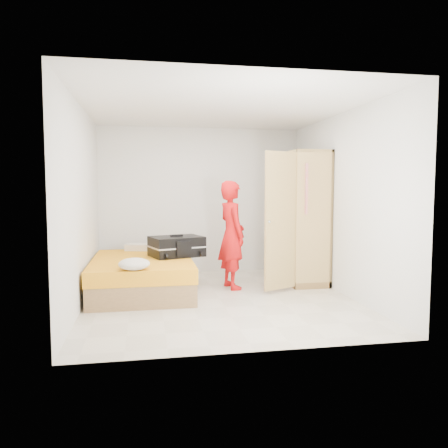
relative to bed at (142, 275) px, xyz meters
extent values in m
plane|color=beige|center=(1.05, -0.59, -0.25)|extent=(4.00, 4.00, 0.00)
plane|color=white|center=(1.05, -0.59, 2.35)|extent=(4.00, 4.00, 0.00)
cube|color=white|center=(1.05, 1.41, 1.05)|extent=(3.60, 0.02, 2.60)
cube|color=white|center=(1.05, -2.59, 1.05)|extent=(3.60, 0.02, 2.60)
cube|color=white|center=(-0.75, -0.59, 1.05)|extent=(0.02, 4.00, 2.60)
cube|color=white|center=(2.85, -0.59, 1.05)|extent=(0.02, 4.00, 2.60)
cube|color=#9A7546|center=(0.00, 0.00, -0.10)|extent=(1.40, 2.00, 0.30)
cube|color=orange|center=(0.00, 0.00, 0.15)|extent=(1.42, 2.02, 0.20)
cube|color=tan|center=(2.82, 0.31, 0.80)|extent=(0.04, 1.20, 2.10)
cube|color=tan|center=(2.55, -0.27, 0.80)|extent=(0.58, 0.04, 2.10)
cube|color=tan|center=(2.55, 0.89, 0.80)|extent=(0.58, 0.04, 2.10)
cube|color=tan|center=(2.55, 0.31, 1.83)|extent=(0.58, 1.20, 0.04)
cube|color=#AB8649|center=(2.55, 0.31, -0.20)|extent=(0.58, 1.20, 0.10)
cube|color=tan|center=(2.28, 0.61, 0.80)|extent=(0.04, 0.59, 2.00)
cube|color=tan|center=(1.99, -0.37, 0.80)|extent=(0.55, 0.29, 2.00)
cylinder|color=#B2B2B7|center=(2.55, 0.31, 1.67)|extent=(0.02, 1.10, 0.02)
imported|color=red|center=(1.35, 0.03, 0.57)|extent=(0.51, 0.67, 1.64)
cube|color=black|center=(0.52, 0.12, 0.40)|extent=(0.87, 0.74, 0.30)
cube|color=black|center=(0.52, 0.12, 0.56)|extent=(0.20, 0.11, 0.03)
ellipsoid|color=silver|center=(-0.09, -0.90, 0.32)|extent=(0.39, 0.39, 0.15)
cube|color=silver|center=(0.02, 0.85, 0.30)|extent=(0.62, 0.41, 0.10)
camera|label=1|loc=(0.07, -6.44, 1.28)|focal=35.00mm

